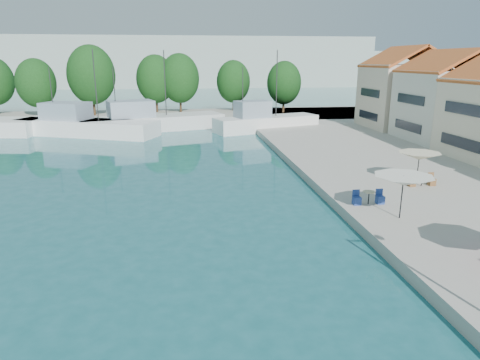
{
  "coord_description": "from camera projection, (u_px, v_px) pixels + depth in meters",
  "views": [
    {
      "loc": [
        -2.67,
        1.21,
        8.54
      ],
      "look_at": [
        0.6,
        26.0,
        1.54
      ],
      "focal_mm": 32.0,
      "sensor_mm": 36.0,
      "label": 1
    }
  ],
  "objects": [
    {
      "name": "tree_05",
      "position": [
        156.0,
        79.0,
        67.2
      ],
      "size": [
        6.01,
        6.01,
        8.9
      ],
      "color": "#3F2B19",
      "rests_on": "quay_far"
    },
    {
      "name": "trawler_02",
      "position": [
        83.0,
        126.0,
        50.48
      ],
      "size": [
        17.48,
        10.63,
        10.2
      ],
      "rotation": [
        0.0,
        0.0,
        -0.39
      ],
      "color": "white",
      "rests_on": "ground"
    },
    {
      "name": "hill_east",
      "position": [
        286.0,
        67.0,
        176.75
      ],
      "size": [
        140.0,
        40.0,
        12.0
      ],
      "primitive_type": "cube",
      "color": "#9BAA9F",
      "rests_on": "ground"
    },
    {
      "name": "tree_04",
      "position": [
        91.0,
        75.0,
        62.83
      ],
      "size": [
        6.91,
        6.91,
        10.23
      ],
      "color": "#3F2B19",
      "rests_on": "quay_far"
    },
    {
      "name": "tree_08",
      "position": [
        284.0,
        83.0,
        66.92
      ],
      "size": [
        5.35,
        5.35,
        7.93
      ],
      "color": "#3F2B19",
      "rests_on": "quay_far"
    },
    {
      "name": "building_05",
      "position": [
        449.0,
        94.0,
        43.19
      ],
      "size": [
        8.4,
        8.8,
        9.7
      ],
      "color": "beige",
      "rests_on": "quay_right"
    },
    {
      "name": "quay_far",
      "position": [
        148.0,
        117.0,
        64.36
      ],
      "size": [
        90.0,
        16.0,
        0.6
      ],
      "primitive_type": "cube",
      "color": "#A5A195",
      "rests_on": "ground"
    },
    {
      "name": "cafe_table_03",
      "position": [
        422.0,
        182.0,
        28.02
      ],
      "size": [
        1.82,
        0.7,
        0.76
      ],
      "color": "black",
      "rests_on": "quay_right"
    },
    {
      "name": "building_06",
      "position": [
        404.0,
        87.0,
        51.71
      ],
      "size": [
        9.0,
        8.8,
        10.2
      ],
      "color": "beige",
      "rests_on": "quay_right"
    },
    {
      "name": "trawler_03",
      "position": [
        149.0,
        122.0,
        54.06
      ],
      "size": [
        18.46,
        9.96,
        10.2
      ],
      "rotation": [
        0.0,
        0.0,
        0.31
      ],
      "color": "silver",
      "rests_on": "ground"
    },
    {
      "name": "hill_west",
      "position": [
        102.0,
        62.0,
        148.3
      ],
      "size": [
        180.0,
        40.0,
        16.0
      ],
      "primitive_type": "cube",
      "color": "#9BAA9F",
      "rests_on": "ground"
    },
    {
      "name": "tree_06",
      "position": [
        180.0,
        78.0,
        67.09
      ],
      "size": [
        6.14,
        6.14,
        9.09
      ],
      "color": "#3F2B19",
      "rests_on": "quay_far"
    },
    {
      "name": "umbrella_white",
      "position": [
        403.0,
        180.0,
        21.78
      ],
      "size": [
        3.06,
        3.06,
        2.3
      ],
      "color": "black",
      "rests_on": "quay_right"
    },
    {
      "name": "trawler_04",
      "position": [
        264.0,
        122.0,
        53.51
      ],
      "size": [
        13.82,
        7.56,
        10.2
      ],
      "rotation": [
        0.0,
        0.0,
        0.32
      ],
      "color": "silver",
      "rests_on": "ground"
    },
    {
      "name": "umbrella_cream",
      "position": [
        419.0,
        156.0,
        28.31
      ],
      "size": [
        2.78,
        2.78,
        2.09
      ],
      "color": "black",
      "rests_on": "quay_right"
    },
    {
      "name": "cafe_table_02",
      "position": [
        369.0,
        199.0,
        24.43
      ],
      "size": [
        1.82,
        0.7,
        0.76
      ],
      "color": "black",
      "rests_on": "quay_right"
    },
    {
      "name": "tree_03",
      "position": [
        36.0,
        83.0,
        61.99
      ],
      "size": [
        5.62,
        5.62,
        8.31
      ],
      "color": "#3F2B19",
      "rests_on": "quay_far"
    },
    {
      "name": "tree_07",
      "position": [
        233.0,
        82.0,
        69.25
      ],
      "size": [
        5.45,
        5.45,
        8.06
      ],
      "color": "#3F2B19",
      "rests_on": "quay_far"
    }
  ]
}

